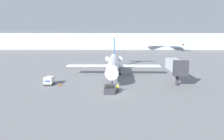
% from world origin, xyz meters
% --- Properties ---
extents(ground_plane, '(600.00, 600.00, 0.00)m').
position_xyz_m(ground_plane, '(0.00, 0.00, 0.00)').
color(ground_plane, slate).
extents(terminal_building, '(180.00, 16.80, 13.23)m').
position_xyz_m(terminal_building, '(0.00, 120.00, 6.64)').
color(terminal_building, '#9EA3AD').
rests_on(terminal_building, ground).
extents(airplane_main, '(26.86, 30.83, 10.66)m').
position_xyz_m(airplane_main, '(0.18, 19.82, 3.47)').
color(airplane_main, silver).
rests_on(airplane_main, ground).
extents(pushback_tug, '(2.23, 3.84, 1.95)m').
position_xyz_m(pushback_tug, '(-0.35, 1.19, 0.73)').
color(pushback_tug, '#2D2D33').
rests_on(pushback_tug, ground).
extents(luggage_cart, '(1.89, 2.87, 1.92)m').
position_xyz_m(luggage_cart, '(-14.87, 7.70, 0.96)').
color(luggage_cart, '#232326').
rests_on(luggage_cart, ground).
extents(worker_near_tug, '(0.40, 0.24, 1.73)m').
position_xyz_m(worker_near_tug, '(1.30, 1.61, 0.90)').
color(worker_near_tug, '#232838').
rests_on(worker_near_tug, ground).
extents(traffic_cone_left, '(0.60, 0.60, 0.78)m').
position_xyz_m(traffic_cone_left, '(-12.14, 6.68, 0.37)').
color(traffic_cone_left, black).
rests_on(traffic_cone_left, ground).
extents(airplane_parked_far_left, '(33.84, 35.73, 10.65)m').
position_xyz_m(airplane_parked_far_left, '(38.60, 114.15, 3.92)').
color(airplane_parked_far_left, silver).
rests_on(airplane_parked_far_left, ground).
extents(jet_bridge, '(3.20, 10.04, 6.19)m').
position_xyz_m(jet_bridge, '(15.21, 9.25, 4.44)').
color(jet_bridge, '#2D2D33').
rests_on(jet_bridge, ground).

